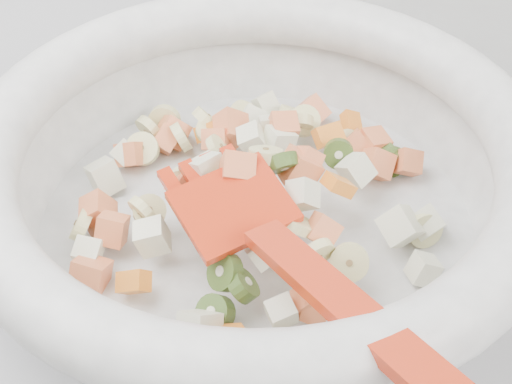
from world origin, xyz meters
The scene contains 1 object.
mixing_bowl centered at (0.02, 1.42, 0.96)m, with size 0.47×0.41×0.13m.
Camera 1 is at (0.28, 1.09, 1.33)m, focal length 55.00 mm.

